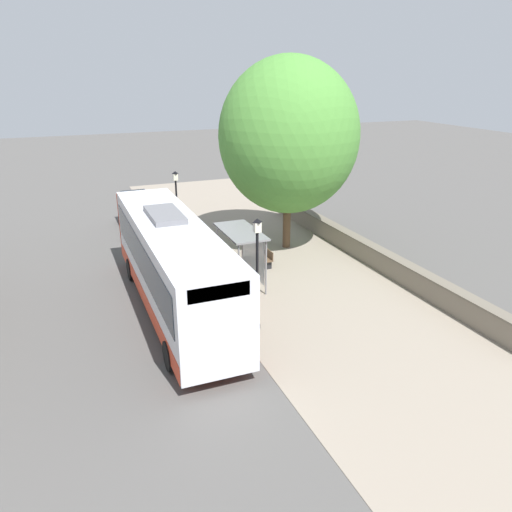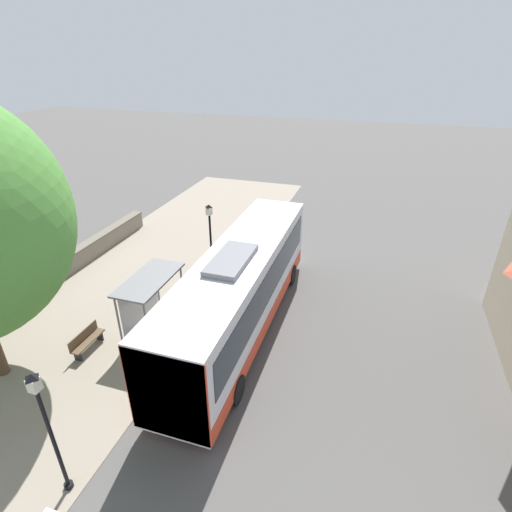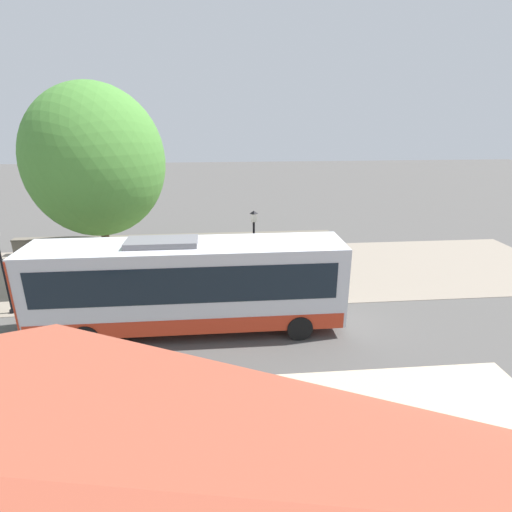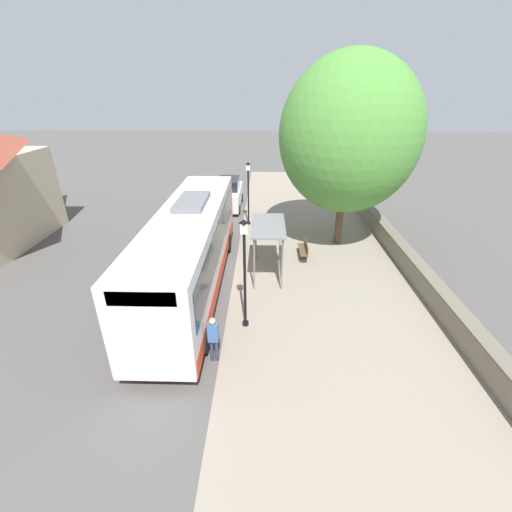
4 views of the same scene
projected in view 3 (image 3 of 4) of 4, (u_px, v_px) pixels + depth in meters
name	position (u px, v px, depth m)	size (l,w,h in m)	color
ground_plane	(158.00, 311.00, 17.82)	(120.00, 120.00, 0.00)	#514F4C
sidewalk_plaza	(170.00, 273.00, 22.04)	(9.00, 44.00, 0.02)	gray
stone_wall	(176.00, 243.00, 25.67)	(0.60, 20.00, 1.04)	slate
bus	(188.00, 284.00, 15.68)	(2.61, 12.13, 3.86)	silver
bus_shelter	(166.00, 254.00, 18.82)	(1.53, 3.16, 2.57)	slate
pedestrian	(298.00, 287.00, 17.86)	(0.34, 0.23, 1.72)	#2D3347
bench	(137.00, 273.00, 20.88)	(0.40, 1.60, 0.88)	brown
street_lamp_near	(1.00, 262.00, 16.85)	(0.28, 0.28, 4.07)	black
street_lamp_far	(254.00, 249.00, 18.06)	(0.28, 0.28, 4.32)	black
shade_tree	(96.00, 161.00, 20.90)	(7.17, 7.17, 9.93)	brown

